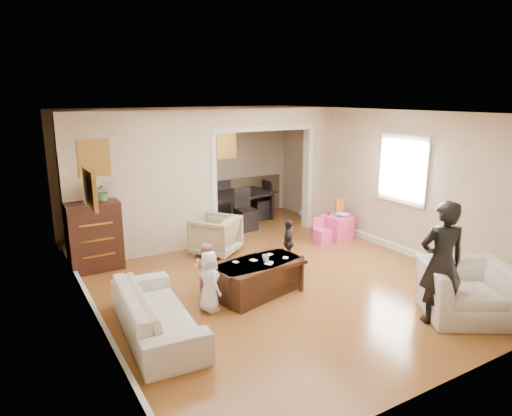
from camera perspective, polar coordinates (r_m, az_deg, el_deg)
floor at (r=7.59m, az=0.77°, el=-8.03°), size 7.00×7.00×0.00m
partition_left at (r=8.28m, az=-13.96°, el=2.83°), size 2.75×0.18×2.60m
partition_right at (r=10.05m, az=7.60°, el=5.04°), size 0.55×0.18×2.60m
partition_header at (r=9.15m, az=0.89°, el=11.37°), size 2.22×0.18×0.35m
window_pane at (r=8.59m, az=18.08°, el=4.64°), size 0.03×0.95×1.10m
framed_art_partition at (r=7.91m, az=-19.73°, el=5.95°), size 0.45×0.03×0.55m
framed_art_sofa_wall at (r=5.59m, az=-20.22°, el=2.32°), size 0.03×0.55×0.40m
framed_art_alcove at (r=10.64m, az=-3.76°, el=7.81°), size 0.45×0.03×0.55m
sofa at (r=5.79m, az=-12.42°, el=-12.62°), size 0.92×2.02×0.58m
armchair_back at (r=8.32m, az=-5.15°, el=-3.47°), size 1.08×1.08×0.71m
armchair_front at (r=6.63m, az=24.96°, el=-9.45°), size 1.44×1.39×0.71m
dresser at (r=7.98m, az=-19.70°, el=-3.36°), size 0.84×0.47×1.16m
table_lamp at (r=7.80m, az=-20.16°, el=1.98°), size 0.22×0.22×0.36m
potted_plant at (r=7.84m, az=-18.72°, el=2.02°), size 0.29×0.25×0.32m
coffee_table at (r=6.73m, az=0.25°, el=-8.74°), size 1.44×0.97×0.49m
coffee_cup at (r=6.63m, az=1.22°, el=-6.35°), size 0.13×0.13×0.10m
play_table at (r=9.38m, az=10.16°, el=-2.34°), size 0.56×0.56×0.48m
cereal_box at (r=9.43m, az=10.43°, el=0.19°), size 0.21×0.10×0.30m
cyan_cup at (r=9.21m, az=9.96°, el=-0.84°), size 0.08×0.08×0.08m
toy_block at (r=9.32m, az=9.19°, el=-0.71°), size 0.10×0.09×0.05m
play_bowl at (r=9.26m, az=10.95°, el=-0.88°), size 0.26×0.26×0.06m
dining_table at (r=10.33m, az=-3.01°, el=-0.05°), size 2.08×1.39×0.68m
adult_person at (r=6.17m, az=22.35°, el=-6.42°), size 0.69×0.58×1.62m
child_kneel_a at (r=6.18m, az=-5.91°, el=-9.20°), size 0.30×0.43×0.84m
child_kneel_b at (r=6.62m, az=-6.36°, el=-7.73°), size 0.48×0.50×0.81m
child_toddler at (r=7.80m, az=4.09°, el=-4.32°), size 0.43×0.49×0.80m
craft_papers at (r=6.70m, az=1.06°, el=-6.55°), size 0.83×0.45×0.00m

